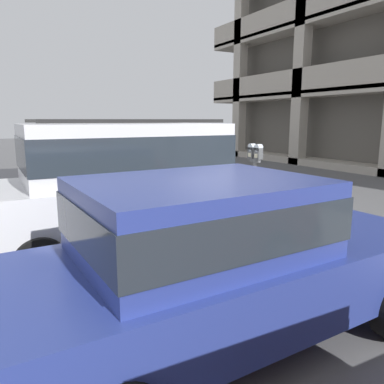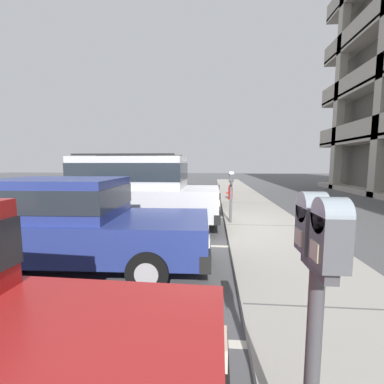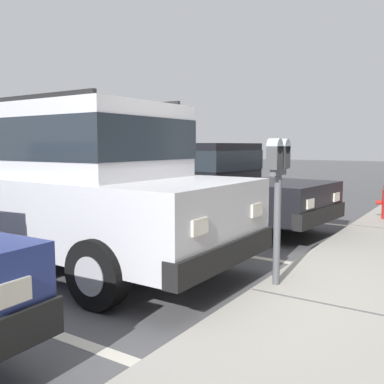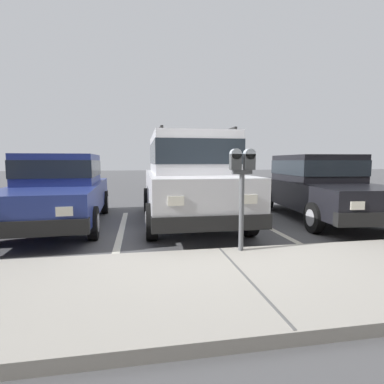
{
  "view_description": "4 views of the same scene",
  "coord_description": "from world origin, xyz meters",
  "px_view_note": "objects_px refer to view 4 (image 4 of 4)",
  "views": [
    {
      "loc": [
        5.52,
        -4.28,
        2.03
      ],
      "look_at": [
        -0.31,
        -1.05,
        0.74
      ],
      "focal_mm": 35.0,
      "sensor_mm": 36.0,
      "label": 1
    },
    {
      "loc": [
        6.94,
        -0.15,
        1.79
      ],
      "look_at": [
        -0.2,
        -0.74,
        0.99
      ],
      "focal_mm": 24.0,
      "sensor_mm": 36.0,
      "label": 2
    },
    {
      "loc": [
        3.66,
        1.91,
        1.5
      ],
      "look_at": [
        -0.13,
        -0.56,
        1.01
      ],
      "focal_mm": 40.0,
      "sensor_mm": 36.0,
      "label": 3
    },
    {
      "loc": [
        1.15,
        4.35,
        1.4
      ],
      "look_at": [
        0.24,
        -0.78,
        0.86
      ],
      "focal_mm": 28.0,
      "sensor_mm": 36.0,
      "label": 4
    }
  ],
  "objects_px": {
    "dark_hatchback": "(60,187)",
    "parking_meter_near": "(242,175)",
    "silver_suv": "(189,175)",
    "red_sedan": "(318,185)"
  },
  "relations": [
    {
      "from": "dark_hatchback",
      "to": "red_sedan",
      "type": "bearing_deg",
      "value": 175.21
    },
    {
      "from": "red_sedan",
      "to": "parking_meter_near",
      "type": "xyz_separation_m",
      "value": [
        2.88,
        2.61,
        0.38
      ]
    },
    {
      "from": "parking_meter_near",
      "to": "dark_hatchback",
      "type": "bearing_deg",
      "value": -42.83
    },
    {
      "from": "dark_hatchback",
      "to": "parking_meter_near",
      "type": "distance_m",
      "value": 4.27
    },
    {
      "from": "silver_suv",
      "to": "dark_hatchback",
      "type": "bearing_deg",
      "value": -3.16
    },
    {
      "from": "silver_suv",
      "to": "parking_meter_near",
      "type": "xyz_separation_m",
      "value": [
        -0.31,
        2.72,
        0.11
      ]
    },
    {
      "from": "silver_suv",
      "to": "red_sedan",
      "type": "xyz_separation_m",
      "value": [
        -3.18,
        0.11,
        -0.27
      ]
    },
    {
      "from": "silver_suv",
      "to": "red_sedan",
      "type": "bearing_deg",
      "value": 178.33
    },
    {
      "from": "silver_suv",
      "to": "dark_hatchback",
      "type": "height_order",
      "value": "silver_suv"
    },
    {
      "from": "red_sedan",
      "to": "parking_meter_near",
      "type": "height_order",
      "value": "parking_meter_near"
    }
  ]
}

